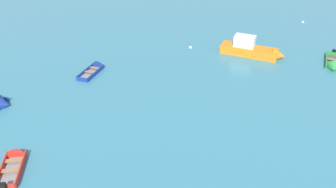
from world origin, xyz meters
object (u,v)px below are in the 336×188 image
at_px(motor_launch_orange_far_left, 253,50).
at_px(mooring_buoy_trailing, 303,22).
at_px(mooring_buoy_central, 190,48).
at_px(rowboat_deep_blue_cluster_outer, 96,68).
at_px(rowboat_red_cluster_inner, 14,161).
at_px(rowboat_green_far_right, 333,65).

bearing_deg(motor_launch_orange_far_left, mooring_buoy_trailing, 35.10).
height_order(motor_launch_orange_far_left, mooring_buoy_central, motor_launch_orange_far_left).
bearing_deg(rowboat_deep_blue_cluster_outer, rowboat_red_cluster_inner, -115.79).
bearing_deg(mooring_buoy_trailing, mooring_buoy_central, -165.49).
height_order(rowboat_green_far_right, mooring_buoy_trailing, rowboat_green_far_right).
distance_m(motor_launch_orange_far_left, mooring_buoy_trailing, 14.16).
xyz_separation_m(rowboat_green_far_right, mooring_buoy_trailing, (5.09, 12.63, -0.20)).
bearing_deg(mooring_buoy_trailing, motor_launch_orange_far_left, -144.90).
relative_size(motor_launch_orange_far_left, mooring_buoy_trailing, 17.99).
bearing_deg(rowboat_red_cluster_inner, motor_launch_orange_far_left, 27.01).
distance_m(motor_launch_orange_far_left, mooring_buoy_central, 6.85).
xyz_separation_m(rowboat_red_cluster_inner, rowboat_deep_blue_cluster_outer, (5.83, 12.08, -0.03)).
height_order(rowboat_deep_blue_cluster_outer, mooring_buoy_central, rowboat_deep_blue_cluster_outer).
xyz_separation_m(motor_launch_orange_far_left, mooring_buoy_trailing, (11.57, 8.13, -0.67)).
bearing_deg(mooring_buoy_trailing, rowboat_green_far_right, -111.94).
height_order(rowboat_green_far_right, rowboat_deep_blue_cluster_outer, rowboat_green_far_right).
height_order(motor_launch_orange_far_left, rowboat_green_far_right, motor_launch_orange_far_left).
height_order(motor_launch_orange_far_left, mooring_buoy_trailing, motor_launch_orange_far_left).
distance_m(rowboat_red_cluster_inner, rowboat_deep_blue_cluster_outer, 13.41).
bearing_deg(rowboat_deep_blue_cluster_outer, motor_launch_orange_far_left, -2.66).
distance_m(rowboat_green_far_right, mooring_buoy_trailing, 13.62).
distance_m(rowboat_deep_blue_cluster_outer, mooring_buoy_trailing, 28.90).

